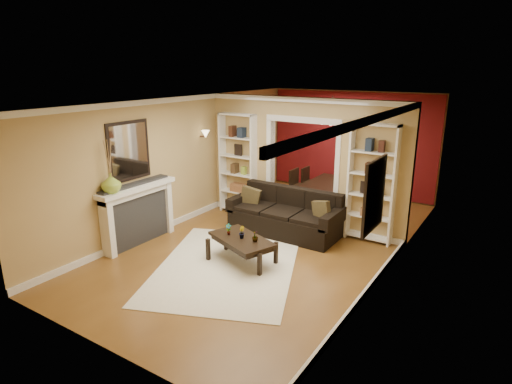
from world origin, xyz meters
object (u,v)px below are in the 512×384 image
Objects in this scene: sofa at (285,212)px; bookshelf_left at (238,164)px; fireplace at (139,215)px; bookshelf_right at (372,184)px; dining_table at (328,194)px; coffee_table at (242,250)px.

bookshelf_left is (-1.54, 0.58, 0.70)m from sofa.
sofa is 1.00× the size of bookshelf_left.
fireplace is (-0.54, -2.53, -0.57)m from bookshelf_left.
bookshelf_right is at bearing 20.39° from sofa.
sofa is at bearing -20.64° from bookshelf_left.
sofa is 1.39× the size of dining_table.
coffee_table is 0.70× the size of fireplace.
dining_table reaches higher than coffee_table.
sofa is 1.79m from bookshelf_left.
bookshelf_right is at bearing 76.10° from coffee_table.
bookshelf_left reaches higher than sofa.
sofa reaches higher than dining_table.
bookshelf_left is at bearing 77.95° from fireplace.
bookshelf_right is 4.47m from fireplace.
fireplace is 1.03× the size of dining_table.
coffee_table is at bearing 10.01° from fireplace.
bookshelf_left reaches higher than dining_table.
fireplace reaches higher than sofa.
coffee_table is at bearing -179.56° from dining_table.
sofa reaches higher than coffee_table.
sofa is 2.85m from fireplace.
sofa is 1.92× the size of coffee_table.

